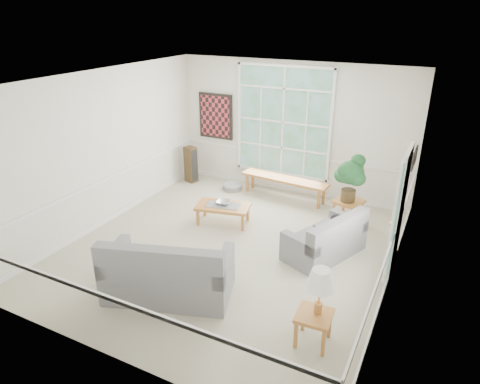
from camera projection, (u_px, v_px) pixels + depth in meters
name	position (u px, v px, depth m)	size (l,w,h in m)	color
floor	(230.00, 248.00, 7.78)	(5.50, 6.00, 0.01)	#ABA590
ceiling	(228.00, 79.00, 6.59)	(5.50, 6.00, 0.02)	white
wall_back	(292.00, 129.00, 9.65)	(5.50, 0.02, 3.00)	silver
wall_front	(102.00, 255.00, 4.72)	(5.50, 0.02, 3.00)	silver
wall_left	(105.00, 148.00, 8.32)	(0.02, 6.00, 3.00)	silver
wall_right	(401.00, 201.00, 6.05)	(0.02, 6.00, 3.00)	silver
window_back	(283.00, 122.00, 9.64)	(2.30, 0.08, 2.40)	white
entry_door	(399.00, 212.00, 6.74)	(0.08, 0.90, 2.10)	white
door_sidelight	(394.00, 223.00, 6.18)	(0.08, 0.26, 1.90)	white
wall_art	(216.00, 116.00, 10.37)	(0.90, 0.06, 1.10)	maroon
wall_frame_near	(413.00, 161.00, 7.48)	(0.04, 0.26, 0.32)	black
wall_frame_far	(415.00, 155.00, 7.81)	(0.04, 0.26, 0.32)	black
loveseat_right	(325.00, 234.00, 7.43)	(0.76, 1.47, 0.79)	slate
loveseat_front	(168.00, 265.00, 6.35)	(1.85, 0.96, 1.00)	slate
coffee_table	(223.00, 214.00, 8.61)	(1.06, 0.58, 0.39)	#AB6C31
pewter_bowl	(224.00, 202.00, 8.56)	(0.35, 0.35, 0.09)	#9A999E
window_bench	(284.00, 188.00, 9.76)	(2.03, 0.39, 0.47)	#AB6C31
end_table	(348.00, 212.00, 8.58)	(0.51, 0.51, 0.51)	#AB6C31
houseplant	(350.00, 178.00, 8.26)	(0.57, 0.57, 0.97)	#1C4E26
side_table	(313.00, 328.00, 5.49)	(0.44, 0.44, 0.45)	#AB6C31
table_lamp	(320.00, 292.00, 5.30)	(0.37, 0.37, 0.64)	silver
pet_bed	(233.00, 186.00, 10.27)	(0.47, 0.47, 0.14)	gray
floor_speaker	(191.00, 164.00, 10.60)	(0.28, 0.22, 0.90)	#3D2D17
cat	(340.00, 219.00, 7.76)	(0.35, 0.24, 0.16)	black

